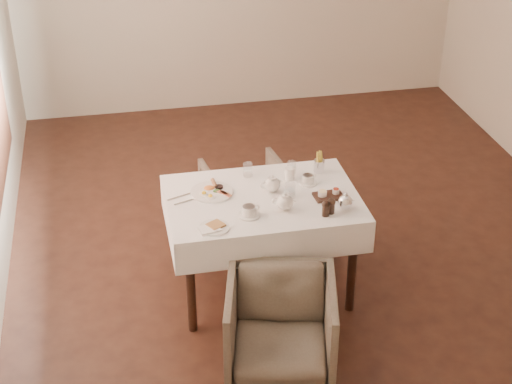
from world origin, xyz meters
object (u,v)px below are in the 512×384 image
Objects in this scene: armchair_near at (281,326)px; teapot_centre at (272,183)px; armchair_far at (247,199)px; table at (262,212)px; breakfast_plate at (212,191)px.

armchair_near is 4.32× the size of teapot_centre.
armchair_near is at bearing 78.05° from armchair_far.
table is 0.86m from armchair_far.
armchair_far is 0.89m from teapot_centre.
teapot_centre is (0.40, -0.07, 0.05)m from breakfast_plate.
table is 0.86m from armchair_near.
armchair_near is 2.34× the size of breakfast_plate.
teapot_centre reaches higher than breakfast_plate.
breakfast_plate reaches higher than table.
teapot_centre is at bearing 12.05° from breakfast_plate.
table reaches higher than armchair_near.
teapot_centre is at bearing 84.34° from armchair_far.
teapot_centre is (0.13, 0.85, 0.51)m from armchair_near.
armchair_near is at bearing -106.39° from teapot_centre.
armchair_far is at bearing 85.11° from teapot_centre.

